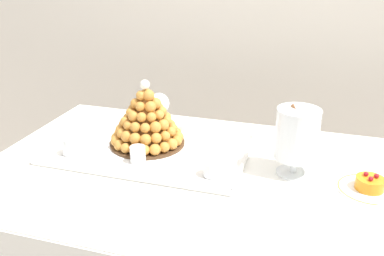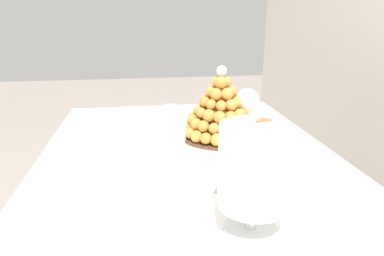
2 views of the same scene
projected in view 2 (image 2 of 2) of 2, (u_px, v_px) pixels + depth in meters
The scene contains 9 objects.
buffet_table at pixel (199, 213), 0.89m from camera, with size 1.54×0.88×0.80m.
serving_tray at pixel (207, 141), 1.13m from camera, with size 0.67×0.41×0.02m.
croquembouche at pixel (221, 111), 1.13m from camera, with size 0.27×0.27×0.24m.
dessert_cup_left at pixel (170, 113), 1.33m from camera, with size 0.06×0.06×0.06m.
dessert_cup_mid_left at pixel (179, 134), 1.10m from camera, with size 0.05×0.05×0.06m.
dessert_cup_centre at pixel (185, 169), 0.87m from camera, with size 0.06×0.06×0.05m.
creme_brulee_ramekin at pixel (191, 116), 1.34m from camera, with size 0.08×0.08×0.02m.
macaron_goblet at pixel (254, 167), 0.63m from camera, with size 0.13×0.13×0.22m.
wine_glass at pixel (247, 102), 1.12m from camera, with size 0.08×0.08×0.17m.
Camera 2 is at (0.76, -0.13, 1.20)m, focal length 32.34 mm.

